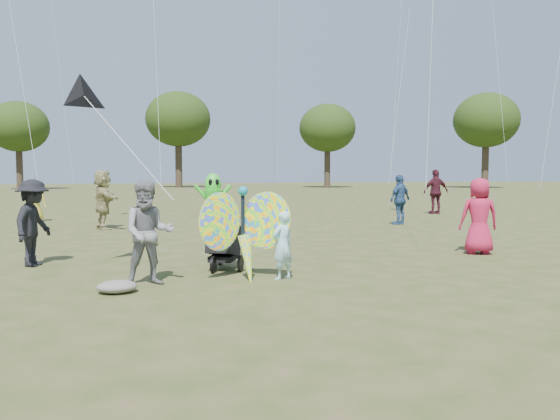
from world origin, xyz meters
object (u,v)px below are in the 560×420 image
object	(u,v)px
crowd_b	(33,223)
alien_kite	(213,202)
crowd_h	(436,192)
butterfly_kite	(245,233)
adult_man	(148,233)
crowd_a	(479,216)
child_girl	(283,245)
crowd_g	(35,201)
crowd_c	(400,200)
crowd_j	(215,196)
jogging_stroller	(223,235)
crowd_d	(103,199)

from	to	relation	value
crowd_b	alien_kite	distance (m)	5.32
crowd_h	butterfly_kite	xyz separation A→B (m)	(-10.47, -11.79, -0.16)
adult_man	crowd_a	bearing A→B (deg)	12.84
child_girl	crowd_g	bearing A→B (deg)	-93.69
crowd_c	crowd_h	xyz separation A→B (m)	(3.62, 3.82, 0.10)
child_girl	crowd_g	xyz separation A→B (m)	(-5.80, 12.26, 0.16)
child_girl	crowd_a	world-z (taller)	crowd_a
child_girl	crowd_j	distance (m)	14.85
adult_man	jogging_stroller	size ratio (longest dim) A/B	1.43
butterfly_kite	alien_kite	xyz separation A→B (m)	(0.29, 5.97, 0.19)
crowd_a	crowd_c	distance (m)	6.60
crowd_c	crowd_d	bearing A→B (deg)	-33.04
crowd_c	crowd_j	xyz separation A→B (m)	(-5.28, 6.75, -0.12)
crowd_a	crowd_g	distance (m)	15.03
crowd_a	child_girl	bearing A→B (deg)	35.58
child_girl	adult_man	bearing A→B (deg)	-31.61
jogging_stroller	butterfly_kite	world-z (taller)	butterfly_kite
crowd_d	crowd_j	distance (m)	7.22
crowd_b	crowd_h	size ratio (longest dim) A/B	0.87
butterfly_kite	crowd_c	bearing A→B (deg)	49.28
adult_man	crowd_a	size ratio (longest dim) A/B	0.99
jogging_stroller	butterfly_kite	bearing A→B (deg)	-56.61
adult_man	alien_kite	distance (m)	6.25
alien_kite	crowd_b	bearing A→B (deg)	-136.69
crowd_c	crowd_h	size ratio (longest dim) A/B	0.90
crowd_b	butterfly_kite	bearing A→B (deg)	-104.52
crowd_b	crowd_j	world-z (taller)	crowd_b
crowd_b	butterfly_kite	size ratio (longest dim) A/B	0.93
crowd_g	butterfly_kite	distance (m)	13.22
crowd_j	butterfly_kite	bearing A→B (deg)	-10.11
child_girl	jogging_stroller	bearing A→B (deg)	-85.79
adult_man	jogging_stroller	xyz separation A→B (m)	(1.35, 1.11, -0.20)
child_girl	alien_kite	xyz separation A→B (m)	(-0.32, 6.07, 0.40)
crowd_c	crowd_b	bearing A→B (deg)	1.02
crowd_c	crowd_d	xyz separation A→B (m)	(-9.56, 0.94, 0.08)
crowd_c	crowd_g	bearing A→B (deg)	-46.61
crowd_a	crowd_d	xyz separation A→B (m)	(-8.14, 7.38, 0.10)
crowd_h	alien_kite	size ratio (longest dim) A/B	1.08
adult_man	jogging_stroller	bearing A→B (deg)	39.99
crowd_a	alien_kite	world-z (taller)	alien_kite
crowd_d	crowd_c	bearing A→B (deg)	-112.50
crowd_j	crowd_g	bearing A→B (deg)	-73.26
adult_man	crowd_d	world-z (taller)	crowd_d
crowd_h	crowd_j	xyz separation A→B (m)	(-8.89, 2.93, -0.21)
butterfly_kite	adult_man	bearing A→B (deg)	-179.72
child_girl	crowd_c	bearing A→B (deg)	-156.72
crowd_j	alien_kite	bearing A→B (deg)	-12.35
child_girl	crowd_j	bearing A→B (deg)	-122.73
crowd_a	alien_kite	xyz separation A→B (m)	(-5.14, 4.44, 0.15)
alien_kite	jogging_stroller	bearing A→B (deg)	-95.54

